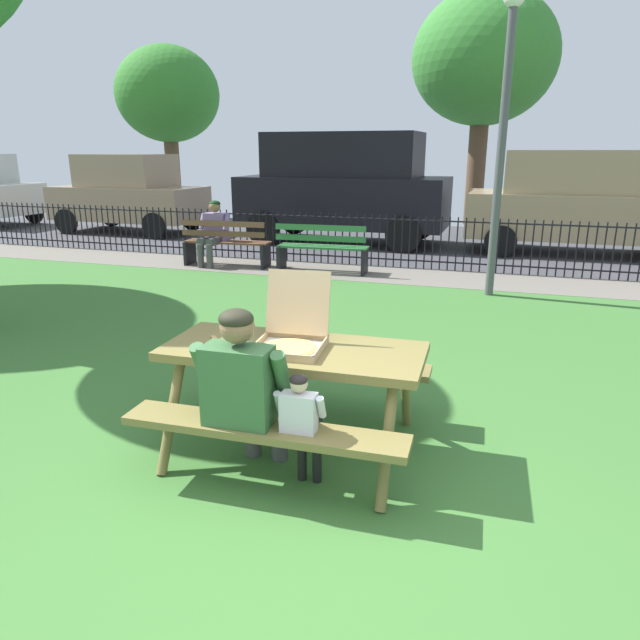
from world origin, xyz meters
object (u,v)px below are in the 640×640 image
at_px(adult_at_table, 245,388).
at_px(far_tree_midleft, 484,60).
at_px(park_bench_left, 226,244).
at_px(person_on_park_bench, 213,230).
at_px(park_bench_center, 322,249).
at_px(parked_car_center, 344,185).
at_px(picnic_table_foreground, 294,370).
at_px(pizza_slice_on_table, 229,339).
at_px(parked_car_left, 128,193).
at_px(pizza_box_open, 292,334).
at_px(lamp_post_walkway, 504,117).
at_px(child_at_table, 302,420).
at_px(far_tree_left, 168,96).
at_px(parked_car_right, 585,200).

height_order(adult_at_table, far_tree_midleft, far_tree_midleft).
bearing_deg(park_bench_left, person_on_park_bench, 175.73).
distance_m(park_bench_center, parked_car_center, 3.55).
bearing_deg(picnic_table_foreground, park_bench_center, 105.45).
bearing_deg(person_on_park_bench, picnic_table_foreground, -57.94).
height_order(person_on_park_bench, far_tree_midleft, far_tree_midleft).
relative_size(pizza_slice_on_table, parked_car_left, 0.08).
xyz_separation_m(pizza_box_open, far_tree_midleft, (0.50, 13.83, 3.56)).
xyz_separation_m(pizza_slice_on_table, parked_car_left, (-7.48, 9.40, 0.23)).
relative_size(adult_at_table, parked_car_left, 0.30).
relative_size(pizza_box_open, far_tree_midleft, 0.09).
bearing_deg(lamp_post_walkway, parked_car_left, 155.34).
xyz_separation_m(child_at_table, parked_car_center, (-2.45, 9.93, 0.80)).
distance_m(park_bench_left, parked_car_left, 5.64).
xyz_separation_m(adult_at_table, far_tree_midleft, (0.63, 14.34, 3.77)).
distance_m(parked_car_center, far_tree_left, 8.73).
bearing_deg(adult_at_table, pizza_box_open, 75.94).
xyz_separation_m(pizza_slice_on_table, adult_at_table, (0.36, -0.51, -0.12)).
bearing_deg(far_tree_left, pizza_box_open, -56.06).
height_order(pizza_slice_on_table, child_at_table, child_at_table).
bearing_deg(parked_car_left, parked_car_center, 0.00).
relative_size(pizza_box_open, lamp_post_walkway, 0.13).
relative_size(pizza_slice_on_table, child_at_table, 0.37).
relative_size(adult_at_table, far_tree_left, 0.22).
relative_size(picnic_table_foreground, park_bench_center, 1.14).
height_order(pizza_box_open, parked_car_center, parked_car_center).
distance_m(child_at_table, park_bench_center, 6.81).
bearing_deg(park_bench_center, lamp_post_walkway, -15.95).
distance_m(adult_at_table, parked_car_left, 12.64).
bearing_deg(parked_car_center, parked_car_left, -180.00).
xyz_separation_m(pizza_box_open, park_bench_left, (-3.51, 6.01, -0.45)).
distance_m(pizza_box_open, person_on_park_bench, 7.11).
relative_size(picnic_table_foreground, lamp_post_walkway, 0.44).
bearing_deg(far_tree_left, child_at_table, -56.34).
distance_m(person_on_park_bench, lamp_post_walkway, 5.39).
height_order(pizza_slice_on_table, parked_car_right, parked_car_right).
distance_m(picnic_table_foreground, park_bench_center, 6.24).
relative_size(park_bench_left, parked_car_center, 0.34).
xyz_separation_m(pizza_slice_on_table, far_tree_left, (-8.82, 13.83, 2.99)).
bearing_deg(pizza_slice_on_table, picnic_table_foreground, -0.44).
bearing_deg(person_on_park_bench, park_bench_center, -0.53).
bearing_deg(park_bench_left, far_tree_midleft, 62.86).
bearing_deg(far_tree_left, picnic_table_foreground, -56.04).
bearing_deg(park_bench_center, person_on_park_bench, 179.47).
height_order(child_at_table, park_bench_center, park_bench_center).
height_order(child_at_table, far_tree_midleft, far_tree_midleft).
relative_size(picnic_table_foreground, parked_car_left, 0.46).
relative_size(pizza_slice_on_table, parked_car_right, 0.07).
xyz_separation_m(parked_car_center, parked_car_right, (5.09, 0.00, -0.21)).
distance_m(pizza_slice_on_table, parked_car_center, 9.57).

